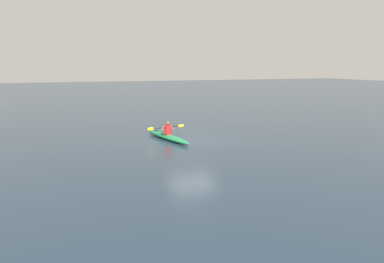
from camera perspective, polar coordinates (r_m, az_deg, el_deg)
The scene contains 3 objects.
ground_plane at distance 19.52m, azimuth -0.04°, elevation -1.56°, with size 160.00×160.00×0.00m, color #1E2D3D.
kayak at distance 20.01m, azimuth -3.93°, elevation -0.84°, with size 1.45×4.47×0.31m.
kayaker at distance 19.88m, azimuth -3.87°, elevation 0.44°, with size 2.28×0.64×0.73m.
Camera 1 is at (6.85, 17.83, 4.04)m, focal length 33.46 mm.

